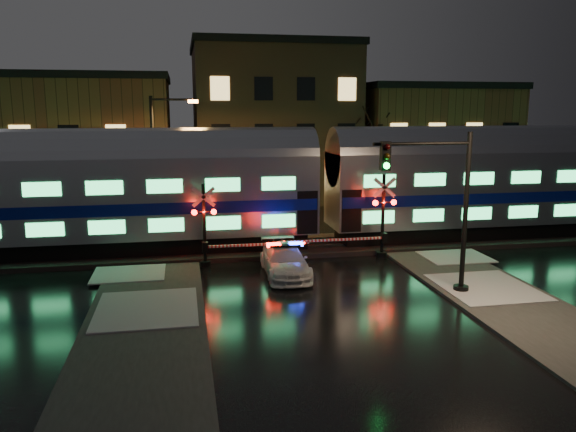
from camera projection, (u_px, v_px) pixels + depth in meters
The scene contains 13 objects.
ground at pixel (308, 277), 23.83m from camera, with size 120.00×120.00×0.00m, color black.
ballast at pixel (287, 247), 28.63m from camera, with size 90.00×4.20×0.24m, color black.
sidewalk_left at pixel (141, 345), 16.85m from camera, with size 4.00×20.00×0.12m, color #2D2D2D.
sidewalk_right at pixel (532, 316), 19.21m from camera, with size 4.00×20.00×0.12m, color #2D2D2D.
building_left at pixel (74, 143), 41.85m from camera, with size 14.00×10.00×9.00m, color brown.
building_mid at pixel (271, 125), 44.82m from camera, with size 12.00×11.00×11.50m, color brown.
building_right at pixel (425, 142), 46.99m from camera, with size 12.00×10.00×8.50m, color brown.
train at pixel (322, 182), 28.34m from camera, with size 51.00×3.12×5.92m.
police_car at pixel (285, 261), 24.02m from camera, with size 1.86×4.44×1.43m.
crossing_signal_right at pixel (376, 225), 26.43m from camera, with size 5.71×0.65×4.04m.
crossing_signal_left at pixel (213, 233), 25.05m from camera, with size 5.36×0.64×3.80m.
traffic_light at pixel (442, 211), 20.92m from camera, with size 4.02×0.71×6.22m.
streetlight at pixel (158, 157), 30.52m from camera, with size 2.58×0.27×7.72m.
Camera 1 is at (-5.09, -22.35, 7.07)m, focal length 35.00 mm.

